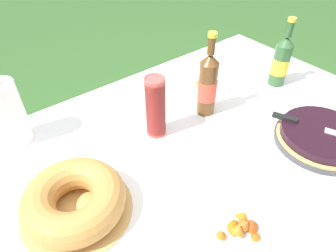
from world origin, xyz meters
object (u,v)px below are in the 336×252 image
(cup_stack, at_px, (156,107))
(snack_plate_near, at_px, (209,83))
(snack_plate_left, at_px, (236,229))
(paper_towel_roll, at_px, (8,114))
(serving_knife, at_px, (316,127))
(bundt_cake, at_px, (74,200))
(cider_bottle_amber, at_px, (208,85))
(berry_tart, at_px, (322,137))
(cider_bottle_green, at_px, (281,61))

(cup_stack, xyz_separation_m, snack_plate_near, (0.39, 0.11, -0.11))
(snack_plate_left, relative_size, paper_towel_roll, 0.81)
(serving_knife, bearing_deg, cup_stack, -156.52)
(bundt_cake, xyz_separation_m, cider_bottle_amber, (0.62, 0.11, 0.08))
(snack_plate_near, bearing_deg, serving_knife, -85.77)
(snack_plate_near, height_order, snack_plate_left, snack_plate_left)
(bundt_cake, bearing_deg, serving_knife, -17.48)
(bundt_cake, distance_m, snack_plate_near, 0.81)
(berry_tart, xyz_separation_m, paper_towel_roll, (-0.86, 0.71, 0.09))
(serving_knife, relative_size, snack_plate_left, 1.80)
(bundt_cake, relative_size, snack_plate_near, 1.67)
(serving_knife, relative_size, cider_bottle_green, 1.14)
(snack_plate_near, xyz_separation_m, paper_towel_roll, (-0.81, 0.18, 0.11))
(cider_bottle_green, height_order, cider_bottle_amber, cider_bottle_amber)
(serving_knife, height_order, paper_towel_roll, paper_towel_roll)
(serving_knife, bearing_deg, snack_plate_near, 160.21)
(bundt_cake, height_order, snack_plate_near, bundt_cake)
(serving_knife, distance_m, bundt_cake, 0.85)
(berry_tart, xyz_separation_m, cup_stack, (-0.44, 0.42, 0.09))
(bundt_cake, relative_size, paper_towel_roll, 1.34)
(cider_bottle_amber, bearing_deg, serving_knife, -63.12)
(berry_tart, relative_size, bundt_cake, 1.01)
(cup_stack, height_order, paper_towel_roll, same)
(cider_bottle_green, distance_m, cider_bottle_amber, 0.41)
(berry_tart, relative_size, paper_towel_roll, 1.36)
(snack_plate_left, bearing_deg, snack_plate_near, 51.27)
(cup_stack, distance_m, snack_plate_left, 0.48)
(cider_bottle_green, distance_m, paper_towel_roll, 1.13)
(snack_plate_left, bearing_deg, cup_stack, 80.78)
(bundt_cake, bearing_deg, snack_plate_left, -46.74)
(berry_tart, relative_size, cider_bottle_amber, 0.96)
(cup_stack, relative_size, cider_bottle_green, 0.78)
(serving_knife, height_order, snack_plate_left, serving_knife)
(berry_tart, height_order, paper_towel_roll, paper_towel_roll)
(bundt_cake, xyz_separation_m, paper_towel_roll, (-0.03, 0.42, 0.07))
(cider_bottle_amber, relative_size, snack_plate_left, 1.74)
(paper_towel_roll, bearing_deg, snack_plate_left, -65.37)
(cider_bottle_amber, height_order, snack_plate_left, cider_bottle_amber)
(berry_tart, height_order, bundt_cake, bundt_cake)
(serving_knife, xyz_separation_m, paper_towel_roll, (-0.85, 0.68, 0.06))
(bundt_cake, xyz_separation_m, cup_stack, (0.39, 0.13, 0.07))
(berry_tart, relative_size, serving_knife, 0.93)
(serving_knife, distance_m, snack_plate_near, 0.51)
(berry_tart, xyz_separation_m, cider_bottle_amber, (-0.20, 0.40, 0.10))
(snack_plate_near, relative_size, snack_plate_left, 0.99)
(berry_tart, relative_size, cup_stack, 1.36)
(cup_stack, relative_size, paper_towel_roll, 1.00)
(berry_tart, height_order, snack_plate_left, snack_plate_left)
(berry_tart, distance_m, paper_towel_roll, 1.11)
(cider_bottle_amber, xyz_separation_m, snack_plate_left, (-0.31, -0.45, -0.12))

